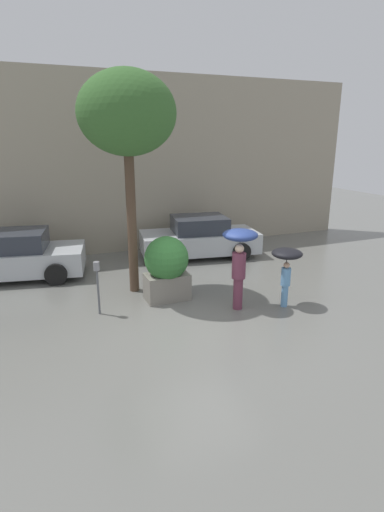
{
  "coord_description": "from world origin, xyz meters",
  "views": [
    {
      "loc": [
        -3.05,
        -7.29,
        3.91
      ],
      "look_at": [
        0.58,
        1.6,
        1.05
      ],
      "focal_mm": 28.0,
      "sensor_mm": 36.0,
      "label": 1
    }
  ],
  "objects": [
    {
      "name": "person_child",
      "position": [
        2.4,
        0.16,
        1.13
      ],
      "size": [
        0.73,
        0.73,
        1.41
      ],
      "rotation": [
        0.0,
        0.0,
        1.03
      ],
      "color": "#669ED1",
      "rests_on": "ground"
    },
    {
      "name": "parked_car_far",
      "position": [
        -3.56,
        4.79,
        0.62
      ],
      "size": [
        3.96,
        2.46,
        1.37
      ],
      "rotation": [
        0.0,
        0.0,
        1.38
      ],
      "color": "#B7BCC1",
      "rests_on": "ground"
    },
    {
      "name": "street_tree",
      "position": [
        -0.71,
        2.48,
        4.41
      ],
      "size": [
        2.34,
        2.34,
        5.46
      ],
      "color": "brown",
      "rests_on": "ground"
    },
    {
      "name": "parked_car_near",
      "position": [
        2.16,
        4.82,
        0.62
      ],
      "size": [
        4.14,
        2.4,
        1.37
      ],
      "rotation": [
        0.0,
        0.0,
        1.41
      ],
      "color": "#B7BCC1",
      "rests_on": "ground"
    },
    {
      "name": "ground_plane",
      "position": [
        0.0,
        0.0,
        0.0
      ],
      "size": [
        40.0,
        40.0,
        0.0
      ],
      "primitive_type": "plane",
      "color": "slate"
    },
    {
      "name": "person_adult",
      "position": [
        1.31,
        0.48,
        1.42
      ],
      "size": [
        0.82,
        0.82,
        1.9
      ],
      "rotation": [
        0.0,
        0.0,
        1.01
      ],
      "color": "brown",
      "rests_on": "ground"
    },
    {
      "name": "parking_meter",
      "position": [
        -1.83,
        1.33,
        0.9
      ],
      "size": [
        0.14,
        0.14,
        1.26
      ],
      "color": "#595B60",
      "rests_on": "ground"
    },
    {
      "name": "building_facade",
      "position": [
        0.0,
        6.5,
        3.0
      ],
      "size": [
        18.0,
        0.3,
        6.0
      ],
      "color": "#9E937F",
      "rests_on": "ground"
    },
    {
      "name": "planter_box",
      "position": [
        -0.1,
        1.59,
        0.88
      ],
      "size": [
        1.09,
        1.09,
        1.62
      ],
      "color": "gray",
      "rests_on": "ground"
    }
  ]
}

